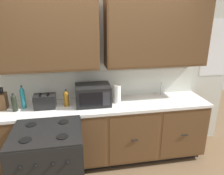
{
  "coord_description": "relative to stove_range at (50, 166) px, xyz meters",
  "views": [
    {
      "loc": [
        -0.37,
        -2.42,
        2.11
      ],
      "look_at": [
        0.11,
        0.27,
        1.18
      ],
      "focal_mm": 33.64,
      "sensor_mm": 36.0,
      "label": 1
    }
  ],
  "objects": [
    {
      "name": "ground_plane",
      "position": [
        0.72,
        0.33,
        -0.47
      ],
      "size": [
        8.0,
        8.0,
        0.0
      ],
      "primitive_type": "plane",
      "color": "brown"
    },
    {
      "name": "wall_unit",
      "position": [
        0.72,
        0.83,
        1.2
      ],
      "size": [
        4.2,
        0.4,
        2.52
      ],
      "color": "silver",
      "rests_on": "ground_plane"
    },
    {
      "name": "counter_run",
      "position": [
        0.72,
        0.63,
        0.01
      ],
      "size": [
        3.03,
        0.64,
        0.93
      ],
      "color": "black",
      "rests_on": "ground_plane"
    },
    {
      "name": "stove_range",
      "position": [
        0.0,
        0.0,
        0.0
      ],
      "size": [
        0.76,
        0.68,
        0.95
      ],
      "color": "black",
      "rests_on": "ground_plane"
    },
    {
      "name": "microwave",
      "position": [
        0.57,
        0.66,
        0.6
      ],
      "size": [
        0.48,
        0.37,
        0.28
      ],
      "color": "black",
      "rests_on": "counter_run"
    },
    {
      "name": "toaster",
      "position": [
        -0.08,
        0.64,
        0.56
      ],
      "size": [
        0.28,
        0.18,
        0.19
      ],
      "color": "black",
      "rests_on": "counter_run"
    },
    {
      "name": "knife_block",
      "position": [
        -0.63,
        0.7,
        0.58
      ],
      "size": [
        0.11,
        0.14,
        0.31
      ],
      "color": "#52361E",
      "rests_on": "counter_run"
    },
    {
      "name": "sink_faucet",
      "position": [
        1.66,
        0.84,
        0.56
      ],
      "size": [
        0.02,
        0.02,
        0.2
      ],
      "primitive_type": "cylinder",
      "color": "#B2B5BA",
      "rests_on": "counter_run"
    },
    {
      "name": "paper_towel_roll",
      "position": [
        0.91,
        0.67,
        0.59
      ],
      "size": [
        0.12,
        0.12,
        0.26
      ],
      "primitive_type": "cylinder",
      "color": "white",
      "rests_on": "counter_run"
    },
    {
      "name": "bottle_teal",
      "position": [
        -0.36,
        0.68,
        0.62
      ],
      "size": [
        0.06,
        0.06,
        0.32
      ],
      "color": "#1E707A",
      "rests_on": "counter_run"
    },
    {
      "name": "bottle_amber",
      "position": [
        0.2,
        0.65,
        0.58
      ],
      "size": [
        0.07,
        0.07,
        0.24
      ],
      "color": "#9E6619",
      "rests_on": "counter_run"
    },
    {
      "name": "bottle_dark",
      "position": [
        -0.46,
        0.61,
        0.58
      ],
      "size": [
        0.07,
        0.07,
        0.24
      ],
      "color": "black",
      "rests_on": "counter_run"
    }
  ]
}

